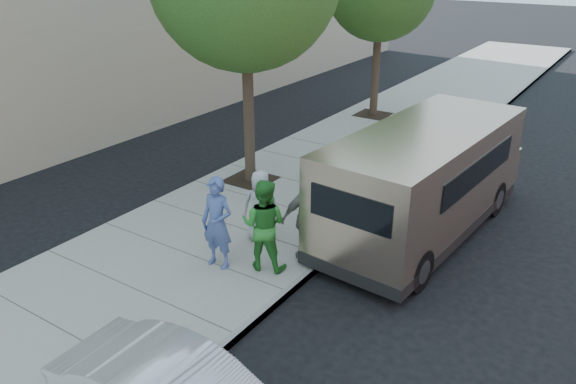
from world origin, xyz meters
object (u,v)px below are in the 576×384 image
object	(u,v)px
person_green_shirt	(264,225)
person_striped_polo	(309,218)
parking_meter	(351,183)
person_officer	(217,223)
person_gray_shirt	(261,206)
van	(425,178)

from	to	relation	value
person_green_shirt	person_striped_polo	size ratio (longest dim) A/B	0.99
parking_meter	person_officer	xyz separation A→B (m)	(-1.40, -2.82, -0.16)
person_officer	person_striped_polo	bearing A→B (deg)	36.36
person_gray_shirt	person_green_shirt	bearing A→B (deg)	102.19
person_green_shirt	person_striped_polo	bearing A→B (deg)	-145.18
person_officer	person_gray_shirt	bearing A→B (deg)	83.06
parking_meter	person_officer	bearing A→B (deg)	-91.88
person_green_shirt	person_striped_polo	xyz separation A→B (m)	(0.57, 0.71, 0.01)
person_gray_shirt	parking_meter	bearing A→B (deg)	-158.76
parking_meter	person_green_shirt	size ratio (longest dim) A/B	0.81
person_gray_shirt	person_striped_polo	xyz separation A→B (m)	(1.29, -0.17, 0.14)
van	person_green_shirt	size ratio (longest dim) A/B	3.65
parking_meter	person_striped_polo	bearing A→B (deg)	-67.12
van	person_officer	bearing A→B (deg)	-120.55
van	person_green_shirt	bearing A→B (deg)	-114.79
person_gray_shirt	van	bearing A→B (deg)	-163.09
van	person_green_shirt	distance (m)	3.91
parking_meter	person_officer	distance (m)	3.15
parking_meter	person_striped_polo	distance (m)	1.67
van	person_green_shirt	world-z (taller)	van
parking_meter	person_officer	size ratio (longest dim) A/B	0.81
person_green_shirt	van	bearing A→B (deg)	-135.91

